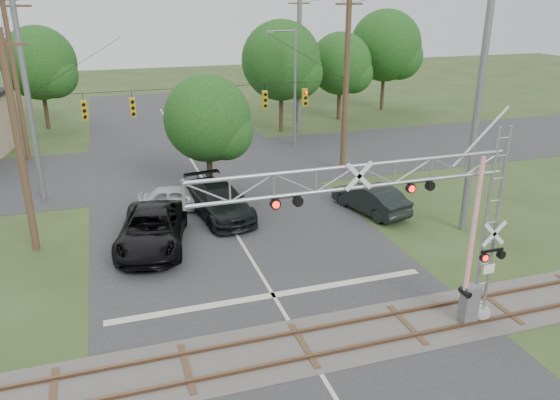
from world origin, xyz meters
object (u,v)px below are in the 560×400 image
object	(u,v)px
crossing_gantry	(412,216)
car_dark	(219,201)
pickup_black	(152,229)
sedan_silver	(176,198)
streetlight	(293,82)
traffic_signal_span	(216,94)

from	to	relation	value
crossing_gantry	car_dark	world-z (taller)	crossing_gantry
pickup_black	crossing_gantry	bearing A→B (deg)	-40.51
sedan_silver	streetlight	xyz separation A→B (m)	(10.64, 11.01, 4.30)
traffic_signal_span	streetlight	size ratio (longest dim) A/B	2.16
crossing_gantry	sedan_silver	xyz separation A→B (m)	(-5.89, 14.31, -3.80)
car_dark	sedan_silver	distance (m)	2.60
crossing_gantry	car_dark	distance (m)	13.79
streetlight	traffic_signal_span	bearing A→B (deg)	-136.70
traffic_signal_span	streetlight	bearing A→B (deg)	43.30
sedan_silver	crossing_gantry	bearing A→B (deg)	-147.18
pickup_black	streetlight	xyz separation A→B (m)	(12.37, 15.36, 4.12)
traffic_signal_span	pickup_black	world-z (taller)	traffic_signal_span
crossing_gantry	traffic_signal_span	xyz separation A→B (m)	(-2.64, 18.36, 1.13)
traffic_signal_span	sedan_silver	distance (m)	7.16
car_dark	streetlight	distance (m)	15.77
car_dark	sedan_silver	size ratio (longest dim) A/B	1.46
traffic_signal_span	sedan_silver	world-z (taller)	traffic_signal_span
car_dark	sedan_silver	world-z (taller)	car_dark
crossing_gantry	streetlight	xyz separation A→B (m)	(4.74, 25.32, 0.51)
crossing_gantry	streetlight	world-z (taller)	streetlight
pickup_black	car_dark	xyz separation A→B (m)	(3.81, 2.79, -0.01)
crossing_gantry	streetlight	size ratio (longest dim) A/B	1.24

